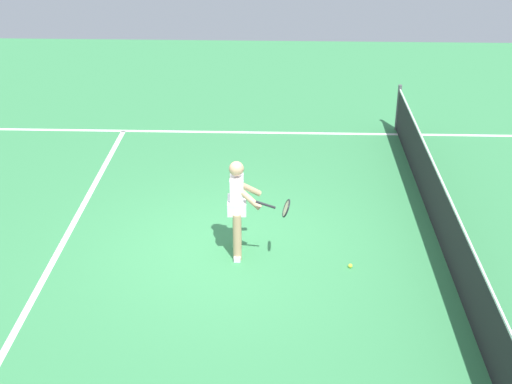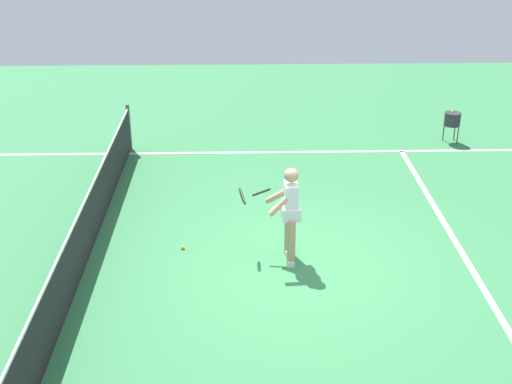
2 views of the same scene
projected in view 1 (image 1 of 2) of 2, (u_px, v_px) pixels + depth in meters
The scene contains 6 objects.
ground_plane at pixel (224, 247), 11.29m from camera, with size 25.26×25.26×0.00m, color #38844C.
service_line_marking at pixel (63, 243), 11.37m from camera, with size 9.68×0.10×0.01m, color white.
sideline_left_marking at pixel (241, 132), 15.61m from camera, with size 0.10×17.43×0.01m, color white.
court_net at pixel (446, 224), 10.97m from camera, with size 10.36×0.08×1.02m.
tennis_player at pixel (239, 205), 10.73m from camera, with size 0.76×0.95×1.55m.
tennis_ball_near at pixel (350, 266), 10.72m from camera, with size 0.07×0.07×0.07m, color #D1E533.
Camera 1 is at (9.69, 0.84, 5.81)m, focal length 50.31 mm.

